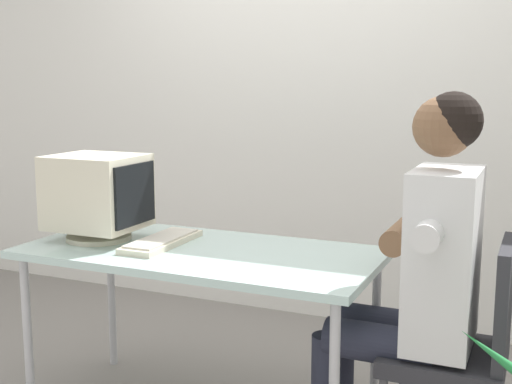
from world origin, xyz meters
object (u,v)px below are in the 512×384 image
at_px(person_seated, 417,268).
at_px(crt_monitor, 98,193).
at_px(keyboard, 162,241).
at_px(desk, 200,262).
at_px(office_chair, 464,344).

bearing_deg(person_seated, crt_monitor, -178.42).
bearing_deg(person_seated, keyboard, -179.69).
xyz_separation_m(crt_monitor, keyboard, (0.29, 0.03, -0.18)).
bearing_deg(person_seated, desk, -179.30).
bearing_deg(crt_monitor, desk, 3.17).
xyz_separation_m(desk, person_seated, (0.86, 0.01, 0.07)).
height_order(desk, person_seated, person_seated).
bearing_deg(desk, crt_monitor, -176.83).
height_order(desk, crt_monitor, crt_monitor).
distance_m(crt_monitor, person_seated, 1.35).
distance_m(desk, person_seated, 0.86).
relative_size(desk, crt_monitor, 3.76).
xyz_separation_m(crt_monitor, office_chair, (1.51, 0.04, -0.44)).
bearing_deg(office_chair, desk, -179.41).
relative_size(desk, keyboard, 3.31).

